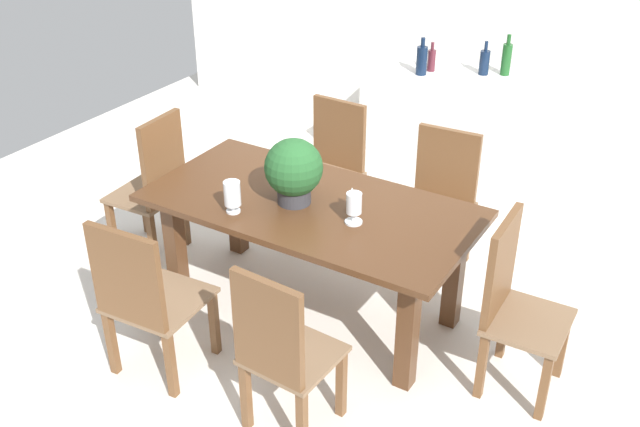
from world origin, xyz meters
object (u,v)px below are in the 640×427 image
Objects in this scene: chair_near_right at (281,350)px; wine_bottle_clear at (422,60)px; crystal_vase_left at (232,195)px; wine_bottle_green at (484,62)px; chair_foot_end at (513,299)px; wine_bottle_tall at (506,59)px; chair_far_left at (331,161)px; dining_table at (311,221)px; kitchen_counter at (479,134)px; flower_centerpiece at (294,170)px; crystal_vase_center_near at (354,206)px; chair_near_left at (144,295)px; wine_bottle_amber at (432,60)px; chair_far_right at (441,192)px; wine_glass at (352,195)px; chair_head_end at (155,182)px.

wine_bottle_clear reaches higher than chair_near_right.
wine_bottle_green reaches higher than crystal_vase_left.
wine_bottle_green reaches higher than chair_foot_end.
chair_foot_end is at bearing -68.60° from wine_bottle_tall.
wine_bottle_clear reaches higher than chair_far_left.
dining_table is at bearing -84.36° from wine_bottle_clear.
chair_foot_end is 1.63m from crystal_vase_left.
kitchen_counter is 0.62m from wine_bottle_tall.
chair_foot_end is 2.53× the size of flower_centerpiece.
kitchen_counter is at bearing 91.67° from crystal_vase_center_near.
chair_near_left is 4.32× the size of wine_bottle_amber.
flower_centerpiece is at bearing -152.71° from dining_table.
chair_far_right is 0.95× the size of chair_near_right.
chair_near_right is at bearing -79.81° from wine_glass.
chair_far_left is at bearing -62.80° from chair_near_right.
chair_far_left reaches higher than kitchen_counter.
chair_near_left is 6.50× the size of wine_glass.
chair_near_left is (-0.43, -0.97, -0.10)m from dining_table.
wine_bottle_amber reaches higher than chair_head_end.
flower_centerpiece reaches higher than kitchen_counter.
chair_near_left is (-1.67, -0.97, -0.01)m from chair_foot_end.
dining_table is 7.47× the size of wine_bottle_green.
chair_head_end is 2.34m from wine_bottle_amber.
crystal_vase_center_near is 0.10× the size of kitchen_counter.
wine_bottle_clear is at bearing 103.25° from wine_glass.
dining_table is at bearing -95.85° from wine_bottle_green.
wine_bottle_tall reaches higher than chair_far_right.
dining_table is 6.73× the size of wine_bottle_clear.
wine_bottle_green reaches higher than wine_glass.
wine_bottle_tall is 0.17m from wine_bottle_green.
kitchen_counter is at bearing 9.64° from wine_bottle_amber.
wine_bottle_green is (0.41, 0.25, -0.02)m from wine_bottle_clear.
chair_far_right is 1.33m from wine_bottle_green.
wine_bottle_tall is at bearing 89.03° from crystal_vase_center_near.
wine_bottle_tall reaches higher than wine_bottle_amber.
kitchen_counter is (0.01, 2.06, -0.39)m from wine_glass.
chair_far_left reaches higher than crystal_vase_center_near.
flower_centerpiece is at bearing 84.42° from chair_head_end.
flower_centerpiece reaches higher than chair_far_right.
chair_near_right is at bearing 56.84° from chair_head_end.
chair_far_left is (-0.86, 1.92, -0.01)m from chair_near_right.
wine_glass is 2.09m from kitchen_counter.
flower_centerpiece is 1.25× the size of wine_bottle_tall.
chair_head_end is at bearing -178.66° from wine_glass.
dining_table is 1.24m from chair_head_end.
chair_near_left is 2.49× the size of flower_centerpiece.
chair_far_right is 2.98× the size of wine_bottle_tall.
crystal_vase_left is 0.69m from crystal_vase_center_near.
chair_near_left reaches higher than chair_far_right.
kitchen_counter reaches higher than wine_glass.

